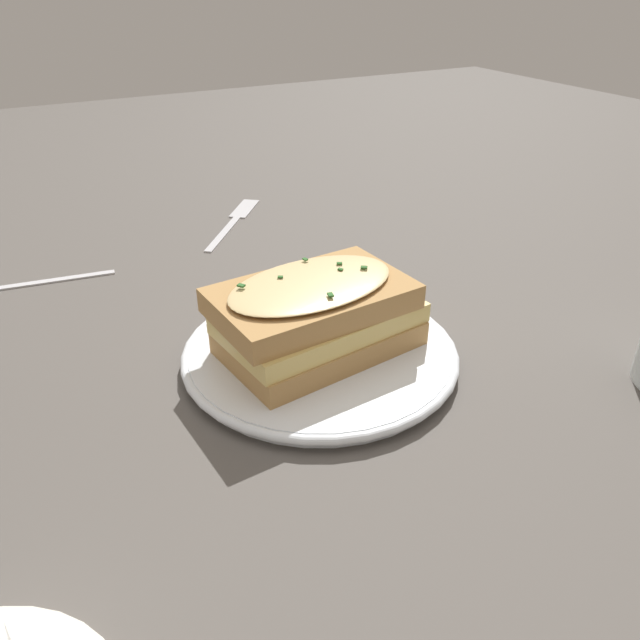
% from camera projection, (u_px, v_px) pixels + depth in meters
% --- Properties ---
extents(ground_plane, '(2.40, 2.40, 0.00)m').
position_uv_depth(ground_plane, '(304.00, 353.00, 0.53)').
color(ground_plane, '#514C47').
extents(dinner_plate, '(0.23, 0.23, 0.01)m').
position_uv_depth(dinner_plate, '(320.00, 353.00, 0.51)').
color(dinner_plate, white).
rests_on(dinner_plate, ground_plane).
extents(sandwich, '(0.17, 0.11, 0.06)m').
position_uv_depth(sandwich, '(318.00, 315.00, 0.49)').
color(sandwich, '#B2844C').
rests_on(sandwich, dinner_plate).
extents(fork, '(0.12, 0.15, 0.00)m').
position_uv_depth(fork, '(237.00, 217.00, 0.80)').
color(fork, silver).
rests_on(fork, ground_plane).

